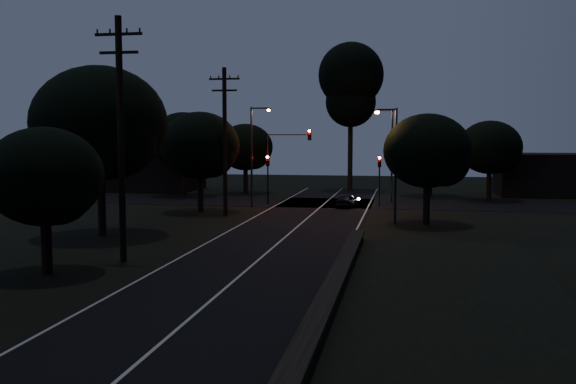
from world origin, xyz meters
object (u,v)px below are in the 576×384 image
(tall_pine, at_px, (351,84))
(car, at_px, (347,200))
(streetlight_b, at_px, (390,148))
(streetlight_c, at_px, (393,157))
(streetlight_a, at_px, (254,149))
(utility_pole_mid, at_px, (121,135))
(signal_left, at_px, (268,170))
(utility_pole_far, at_px, (225,139))
(signal_mast, at_px, (288,152))
(signal_right, at_px, (379,172))

(tall_pine, distance_m, car, 19.15)
(streetlight_b, relative_size, streetlight_c, 1.07)
(streetlight_a, height_order, streetlight_c, streetlight_a)
(car, bearing_deg, utility_pole_mid, 80.57)
(streetlight_a, distance_m, streetlight_b, 12.19)
(streetlight_a, bearing_deg, signal_left, 70.41)
(utility_pole_far, distance_m, streetlight_c, 12.05)
(utility_pole_far, xyz_separation_m, streetlight_b, (11.31, 12.00, -0.85))
(utility_pole_mid, bearing_deg, car, 71.39)
(streetlight_b, bearing_deg, car, -122.90)
(signal_left, distance_m, streetlight_b, 10.84)
(streetlight_b, relative_size, car, 2.50)
(signal_mast, relative_size, car, 1.95)
(utility_pole_far, relative_size, signal_left, 2.56)
(utility_pole_mid, bearing_deg, tall_pine, 80.07)
(streetlight_b, bearing_deg, signal_left, -157.95)
(utility_pole_mid, distance_m, signal_mast, 25.22)
(streetlight_c, height_order, car, streetlight_c)
(utility_pole_mid, xyz_separation_m, streetlight_c, (11.83, 15.00, -1.39))
(signal_right, distance_m, streetlight_c, 10.18)
(tall_pine, height_order, streetlight_c, tall_pine)
(tall_pine, bearing_deg, car, -86.08)
(utility_pole_mid, relative_size, utility_pole_far, 1.05)
(streetlight_a, bearing_deg, utility_pole_mid, -91.73)
(streetlight_b, bearing_deg, utility_pole_far, -133.30)
(streetlight_a, relative_size, streetlight_b, 1.00)
(signal_left, bearing_deg, tall_pine, 69.54)
(signal_mast, xyz_separation_m, car, (5.01, -0.96, -3.79))
(streetlight_a, distance_m, car, 8.52)
(car, bearing_deg, signal_right, -149.95)
(signal_left, height_order, car, signal_left)
(utility_pole_mid, relative_size, streetlight_a, 1.38)
(tall_pine, height_order, streetlight_b, tall_pine)
(streetlight_b, bearing_deg, tall_pine, 111.38)
(signal_mast, bearing_deg, streetlight_b, 25.99)
(signal_right, relative_size, car, 1.28)
(utility_pole_far, relative_size, streetlight_b, 1.31)
(streetlight_a, xyz_separation_m, streetlight_c, (11.14, -8.00, -0.29))
(streetlight_b, height_order, car, streetlight_b)
(utility_pole_far, xyz_separation_m, signal_left, (1.40, 7.99, -2.65))
(streetlight_c, relative_size, car, 2.34)
(utility_pole_far, distance_m, streetlight_b, 16.51)
(signal_mast, bearing_deg, signal_left, -179.87)
(signal_mast, bearing_deg, streetlight_c, -48.81)
(signal_right, xyz_separation_m, streetlight_b, (0.71, 4.01, 1.80))
(streetlight_b, bearing_deg, signal_right, -100.00)
(streetlight_a, bearing_deg, streetlight_b, 29.48)
(signal_left, bearing_deg, streetlight_a, -109.59)
(streetlight_c, bearing_deg, signal_mast, 131.19)
(signal_left, relative_size, streetlight_b, 0.51)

